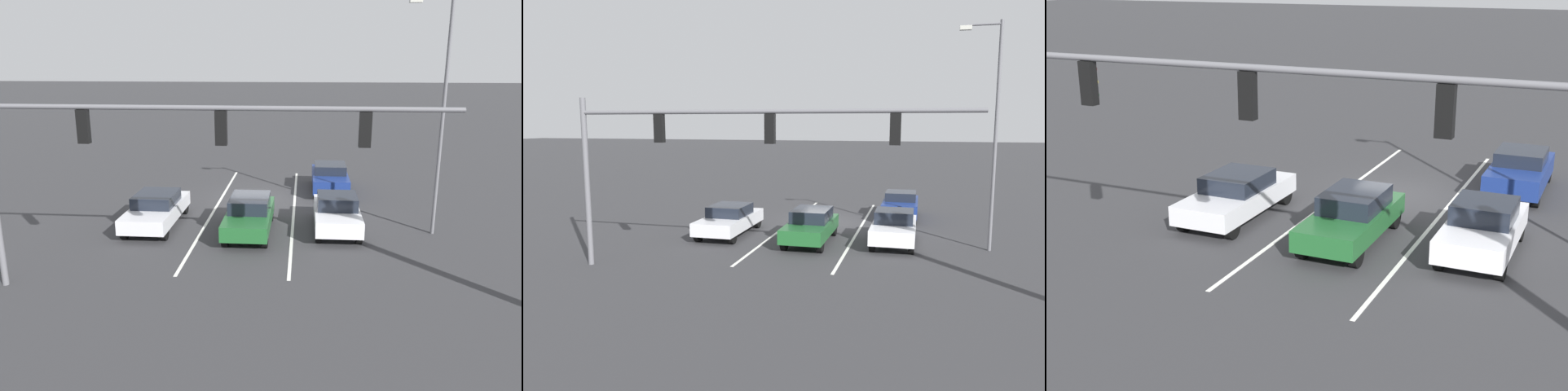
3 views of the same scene
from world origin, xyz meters
The scene contains 9 objects.
ground_plane centered at (0.00, 0.00, 0.00)m, with size 240.00×240.00×0.00m, color #333335.
lane_stripe_left_divider centered at (-1.83, 1.66, 0.01)m, with size 0.12×15.31×0.01m, color silver.
lane_stripe_center_divider centered at (1.83, 1.66, 0.01)m, with size 0.12×15.31×0.01m, color silver.
car_darkgreen_midlane_front centered at (-0.11, 4.82, 0.76)m, with size 1.74×4.39×1.44m.
car_white_leftlane_front centered at (-3.60, 4.28, 0.75)m, with size 1.78×4.11×1.47m.
car_silver_rightlane_front centered at (3.84, 4.27, 0.72)m, with size 1.83×4.61×1.38m.
car_navy_leftlane_second centered at (-3.61, -2.02, 0.74)m, with size 1.80×4.23×1.44m.
traffic_signal_gantry centered at (2.26, 10.30, 4.53)m, with size 13.41×0.37×6.01m.
street_lamp_left_shoulder centered at (-7.26, 4.36, 5.10)m, with size 1.60×0.24×9.04m.
Camera 2 is at (-4.62, 25.90, 5.14)m, focal length 35.00 mm.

